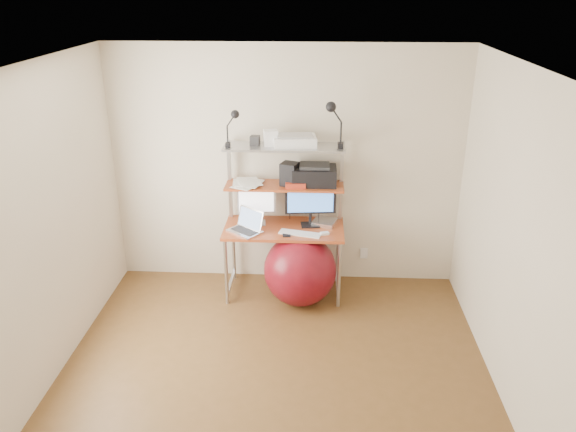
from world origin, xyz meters
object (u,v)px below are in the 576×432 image
monitor_silver (257,202)px  laptop (247,226)px  printer (314,175)px  monitor_black (311,201)px  exercise_ball (300,270)px

monitor_silver → laptop: size_ratio=1.06×
laptop → printer: bearing=60.6°
monitor_silver → printer: bearing=-0.5°
monitor_black → exercise_ball: size_ratio=0.70×
monitor_silver → printer: 0.65m
monitor_silver → monitor_black: bearing=-8.8°
monitor_silver → exercise_ball: monitor_silver is taller
exercise_ball → monitor_silver: bearing=147.6°
laptop → exercise_ball: bearing=29.1°
printer → laptop: bearing=-158.6°
monitor_black → laptop: monitor_black is taller
laptop → printer: 0.84m
monitor_silver → monitor_black: monitor_black is taller
monitor_silver → monitor_black: size_ratio=0.85×
laptop → monitor_silver: bearing=108.6°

